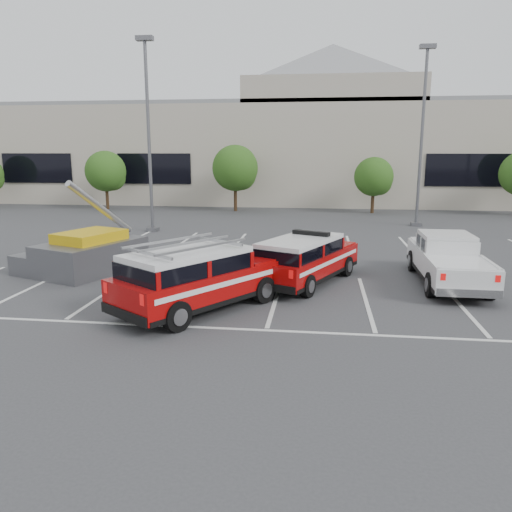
{
  "coord_description": "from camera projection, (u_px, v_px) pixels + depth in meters",
  "views": [
    {
      "loc": [
        1.25,
        -14.63,
        4.43
      ],
      "look_at": [
        -0.78,
        1.16,
        1.05
      ],
      "focal_mm": 35.0,
      "sensor_mm": 36.0,
      "label": 1
    }
  ],
  "objects": [
    {
      "name": "convention_building",
      "position": [
        310.0,
        147.0,
        45.19
      ],
      "size": [
        60.0,
        16.99,
        13.2
      ],
      "color": "#B6AA9A",
      "rests_on": "ground"
    },
    {
      "name": "ladder_suv",
      "position": [
        198.0,
        282.0,
        14.0
      ],
      "size": [
        4.53,
        5.28,
        2.0
      ],
      "rotation": [
        0.0,
        0.0,
        -0.61
      ],
      "color": "#960707",
      "rests_on": "ground"
    },
    {
      "name": "tree_left",
      "position": [
        107.0,
        173.0,
        37.95
      ],
      "size": [
        3.07,
        3.07,
        4.42
      ],
      "color": "#3F2B19",
      "rests_on": "ground"
    },
    {
      "name": "utility_rig",
      "position": [
        87.0,
        254.0,
        18.45
      ],
      "size": [
        4.46,
        4.33,
        3.42
      ],
      "rotation": [
        0.0,
        0.0,
        -0.36
      ],
      "color": "#59595E",
      "rests_on": "ground"
    },
    {
      "name": "fire_chief_suv",
      "position": [
        305.0,
        263.0,
        16.87
      ],
      "size": [
        3.68,
        5.23,
        1.73
      ],
      "rotation": [
        0.0,
        0.0,
        -0.43
      ],
      "color": "#960707",
      "rests_on": "ground"
    },
    {
      "name": "light_pole_left",
      "position": [
        149.0,
        136.0,
        26.84
      ],
      "size": [
        0.9,
        0.6,
        10.24
      ],
      "color": "#59595E",
      "rests_on": "ground"
    },
    {
      "name": "stall_markings",
      "position": [
        286.0,
        265.0,
        19.64
      ],
      "size": [
        23.0,
        15.0,
        0.01
      ],
      "primitive_type": "cube",
      "color": "silver",
      "rests_on": "ground"
    },
    {
      "name": "tree_mid_left",
      "position": [
        237.0,
        170.0,
        36.65
      ],
      "size": [
        3.37,
        3.37,
        4.85
      ],
      "color": "#3F2B19",
      "rests_on": "ground"
    },
    {
      "name": "ground",
      "position": [
        276.0,
        298.0,
        15.27
      ],
      "size": [
        120.0,
        120.0,
        0.0
      ],
      "primitive_type": "plane",
      "color": "#38383B",
      "rests_on": "ground"
    },
    {
      "name": "white_pickup",
      "position": [
        447.0,
        264.0,
        16.83
      ],
      "size": [
        1.93,
        5.4,
        1.65
      ],
      "rotation": [
        0.0,
        0.0,
        -0.01
      ],
      "color": "silver",
      "rests_on": "ground"
    },
    {
      "name": "tree_mid_right",
      "position": [
        375.0,
        178.0,
        35.51
      ],
      "size": [
        2.77,
        2.77,
        3.99
      ],
      "color": "#3F2B19",
      "rests_on": "ground"
    },
    {
      "name": "light_pole_mid",
      "position": [
        422.0,
        137.0,
        28.85
      ],
      "size": [
        0.9,
        0.6,
        10.24
      ],
      "color": "#59595E",
      "rests_on": "ground"
    }
  ]
}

